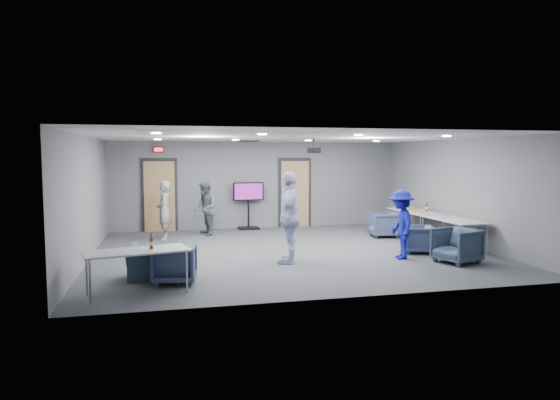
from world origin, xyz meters
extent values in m
plane|color=#393C41|center=(0.00, 0.00, 0.00)|extent=(9.00, 9.00, 0.00)
plane|color=white|center=(0.00, 0.00, 2.70)|extent=(9.00, 9.00, 0.00)
cube|color=slate|center=(0.00, 4.00, 1.35)|extent=(9.00, 0.02, 2.70)
cube|color=slate|center=(0.00, -4.00, 1.35)|extent=(9.00, 0.02, 2.70)
cube|color=slate|center=(-4.50, 0.00, 1.35)|extent=(0.02, 8.00, 2.70)
cube|color=slate|center=(4.50, 0.00, 1.35)|extent=(0.02, 8.00, 2.70)
cube|color=black|center=(-3.00, 3.97, 1.08)|extent=(1.06, 0.06, 2.24)
cube|color=tan|center=(-3.00, 3.93, 1.05)|extent=(0.90, 0.05, 2.10)
cylinder|color=#96989E|center=(-2.65, 3.88, 1.00)|extent=(0.04, 0.10, 0.04)
cube|color=black|center=(1.20, 3.97, 1.08)|extent=(1.06, 0.06, 2.24)
cube|color=tan|center=(1.20, 3.93, 1.05)|extent=(0.90, 0.05, 2.10)
cylinder|color=#96989E|center=(1.55, 3.88, 1.00)|extent=(0.04, 0.10, 0.04)
cube|color=black|center=(-3.00, 3.94, 2.45)|extent=(0.32, 0.06, 0.16)
cube|color=#FF0C0C|center=(-3.00, 3.90, 2.45)|extent=(0.26, 0.02, 0.11)
cube|color=black|center=(-0.50, 2.80, 2.69)|extent=(0.60, 0.60, 0.03)
cylinder|color=white|center=(-3.00, -1.80, 2.69)|extent=(0.18, 0.18, 0.02)
cylinder|color=white|center=(-3.00, 1.80, 2.69)|extent=(0.18, 0.18, 0.02)
cylinder|color=white|center=(-1.00, -1.80, 2.69)|extent=(0.18, 0.18, 0.02)
cylinder|color=white|center=(-1.00, 1.80, 2.69)|extent=(0.18, 0.18, 0.02)
cylinder|color=white|center=(1.00, -1.80, 2.69)|extent=(0.18, 0.18, 0.02)
cylinder|color=white|center=(1.00, 1.80, 2.69)|extent=(0.18, 0.18, 0.02)
cylinder|color=white|center=(3.00, -1.80, 2.69)|extent=(0.18, 0.18, 0.02)
cylinder|color=white|center=(3.00, 1.80, 2.69)|extent=(0.18, 0.18, 0.02)
imported|color=gray|center=(-2.88, 2.41, 0.80)|extent=(0.41, 0.60, 1.59)
imported|color=#535963|center=(-1.74, 2.89, 0.77)|extent=(0.70, 0.84, 1.54)
imported|color=silver|center=(-0.31, -1.23, 0.97)|extent=(0.82, 1.23, 1.94)
imported|color=navy|center=(2.19, -1.39, 0.76)|extent=(0.76, 1.08, 1.53)
imported|color=#3D496A|center=(3.10, 1.43, 0.35)|extent=(0.88, 0.86, 0.69)
imported|color=#3B4766|center=(2.90, -0.86, 0.32)|extent=(0.88, 0.87, 0.64)
imported|color=#324056|center=(3.14, -2.07, 0.37)|extent=(1.01, 1.00, 0.74)
imported|color=#3B4667|center=(-2.72, -2.40, 0.34)|extent=(0.84, 0.86, 0.69)
imported|color=#334758|center=(-3.07, -2.00, 0.31)|extent=(1.05, 0.94, 0.63)
cube|color=#BABCBF|center=(4.00, 1.31, 0.71)|extent=(0.81, 1.95, 0.03)
cylinder|color=#96989E|center=(3.67, 2.21, 0.35)|extent=(0.04, 0.04, 0.70)
cylinder|color=#96989E|center=(3.67, 0.42, 0.35)|extent=(0.04, 0.04, 0.70)
cylinder|color=#96989E|center=(4.33, 2.21, 0.35)|extent=(0.04, 0.04, 0.70)
cylinder|color=#96989E|center=(4.33, 0.42, 0.35)|extent=(0.04, 0.04, 0.70)
cube|color=#BABCBF|center=(4.00, -0.59, 0.71)|extent=(0.80, 1.92, 0.03)
cylinder|color=#96989E|center=(3.68, 0.30, 0.35)|extent=(0.04, 0.04, 0.70)
cylinder|color=#96989E|center=(3.68, -1.47, 0.35)|extent=(0.04, 0.04, 0.70)
cylinder|color=#96989E|center=(4.32, 0.30, 0.35)|extent=(0.04, 0.04, 0.70)
cylinder|color=#96989E|center=(4.32, -1.47, 0.35)|extent=(0.04, 0.04, 0.70)
cube|color=#BABCBF|center=(-3.34, -3.00, 0.71)|extent=(1.78, 1.06, 0.03)
cylinder|color=#96989E|center=(-2.67, -2.57, 0.35)|extent=(0.04, 0.04, 0.70)
cylinder|color=#96989E|center=(-4.13, -2.91, 0.35)|extent=(0.04, 0.04, 0.70)
cylinder|color=#96989E|center=(-2.54, -3.09, 0.35)|extent=(0.04, 0.04, 0.70)
cylinder|color=#96989E|center=(-4.01, -3.43, 0.35)|extent=(0.04, 0.04, 0.70)
cylinder|color=#582A0F|center=(-3.10, -2.93, 0.82)|extent=(0.06, 0.06, 0.18)
cylinder|color=#582A0F|center=(-3.10, -2.93, 0.95)|extent=(0.02, 0.02, 0.08)
cylinder|color=beige|center=(-3.10, -2.93, 0.82)|extent=(0.07, 0.07, 0.06)
cylinder|color=#582A0F|center=(4.22, 1.08, 0.83)|extent=(0.07, 0.07, 0.19)
cylinder|color=#582A0F|center=(4.22, 1.08, 0.97)|extent=(0.03, 0.03, 0.09)
cylinder|color=beige|center=(4.22, 1.08, 0.83)|extent=(0.07, 0.07, 0.06)
cube|color=#D95E36|center=(4.12, 1.51, 0.75)|extent=(0.21, 0.15, 0.04)
cube|color=silver|center=(3.76, -0.46, 0.75)|extent=(0.22, 0.19, 0.04)
cube|color=black|center=(-0.33, 3.75, 0.03)|extent=(0.63, 0.45, 0.06)
cylinder|color=black|center=(-0.33, 3.75, 0.59)|extent=(0.06, 0.06, 1.08)
cube|color=black|center=(-0.33, 3.75, 1.17)|extent=(0.95, 0.07, 0.56)
cube|color=#7E1C7B|center=(-0.33, 3.70, 1.17)|extent=(0.86, 0.01, 0.49)
cylinder|color=black|center=(0.79, 0.61, 2.58)|extent=(0.04, 0.04, 0.22)
cube|color=black|center=(0.79, 0.61, 2.40)|extent=(0.39, 0.35, 0.13)
cylinder|color=black|center=(0.79, 0.46, 2.40)|extent=(0.08, 0.06, 0.08)
camera|label=1|loc=(-2.90, -11.37, 2.27)|focal=32.00mm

